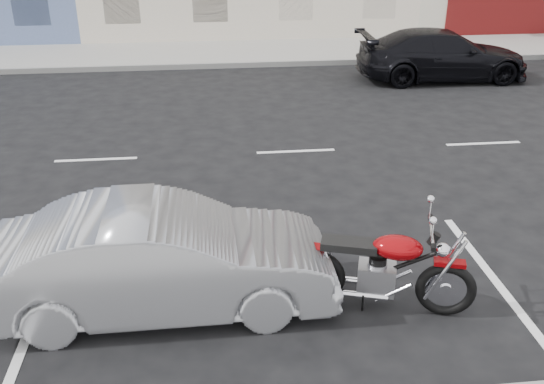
{
  "coord_description": "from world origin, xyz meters",
  "views": [
    {
      "loc": [
        -3.75,
        -11.38,
        4.63
      ],
      "look_at": [
        -2.88,
        -3.49,
        0.8
      ],
      "focal_mm": 40.0,
      "sensor_mm": 36.0,
      "label": 1
    }
  ],
  "objects": [
    {
      "name": "sidewalk_far",
      "position": [
        -5.0,
        8.7,
        0.07
      ],
      "size": [
        80.0,
        3.4,
        0.15
      ],
      "primitive_type": "cube",
      "color": "gray",
      "rests_on": "ground"
    },
    {
      "name": "ground",
      "position": [
        0.0,
        0.0,
        0.0
      ],
      "size": [
        120.0,
        120.0,
        0.0
      ],
      "primitive_type": "plane",
      "color": "black",
      "rests_on": "ground"
    },
    {
      "name": "sedan_silver",
      "position": [
        -4.38,
        -4.99,
        0.69
      ],
      "size": [
        4.21,
        1.51,
        1.38
      ],
      "primitive_type": "imported",
      "rotation": [
        0.0,
        0.0,
        1.58
      ],
      "color": "#989A9F",
      "rests_on": "ground"
    },
    {
      "name": "car_far",
      "position": [
        2.91,
        5.06,
        0.7
      ],
      "size": [
        4.83,
        2.04,
        1.39
      ],
      "primitive_type": "imported",
      "rotation": [
        0.0,
        0.0,
        1.55
      ],
      "color": "black",
      "rests_on": "ground"
    },
    {
      "name": "motorcycle",
      "position": [
        -0.95,
        -5.55,
        0.53
      ],
      "size": [
        2.25,
        0.99,
        1.16
      ],
      "rotation": [
        0.0,
        0.0,
        -0.3
      ],
      "color": "black",
      "rests_on": "ground"
    },
    {
      "name": "curb_far",
      "position": [
        -5.0,
        7.0,
        0.08
      ],
      "size": [
        80.0,
        0.12,
        0.16
      ],
      "primitive_type": "cube",
      "color": "gray",
      "rests_on": "ground"
    }
  ]
}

